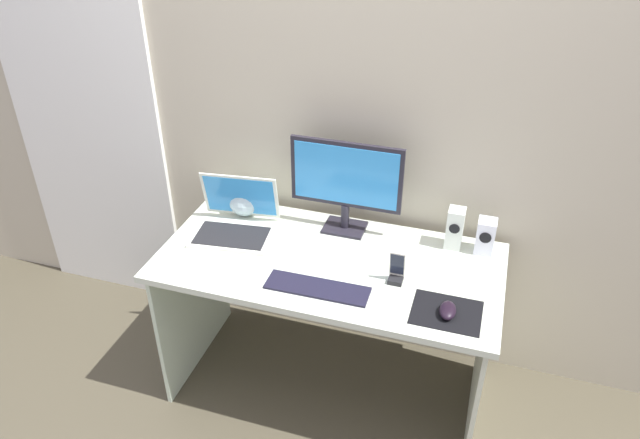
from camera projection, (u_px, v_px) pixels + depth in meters
name	position (u px, v px, depth m)	size (l,w,h in m)	color
ground_plane	(328.00, 384.00, 2.82)	(8.00, 8.00, 0.00)	#484232
wall_back	(358.00, 103.00, 2.48)	(6.00, 0.04, 2.50)	#BAB099
door_left	(86.00, 121.00, 2.93)	(0.82, 0.02, 2.02)	white
desk	(329.00, 289.00, 2.51)	(1.39, 0.68, 0.73)	beige
monitor	(347.00, 182.00, 2.50)	(0.48, 0.14, 0.42)	black
speaker_right	(485.00, 236.00, 2.44)	(0.07, 0.08, 0.15)	white
speaker_near_monitor	(455.00, 228.00, 2.47)	(0.07, 0.08, 0.18)	silver
laptop	(235.00, 222.00, 2.58)	(0.37, 0.33, 0.24)	silver
fishbowl	(245.00, 199.00, 2.70)	(0.15, 0.15, 0.15)	silver
keyboard_external	(317.00, 288.00, 2.27)	(0.40, 0.12, 0.01)	black
mousepad	(446.00, 312.00, 2.16)	(0.25, 0.20, 0.00)	black
mouse	(448.00, 310.00, 2.14)	(0.06, 0.10, 0.04)	black
phone_in_dock	(397.00, 271.00, 2.29)	(0.06, 0.05, 0.14)	black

